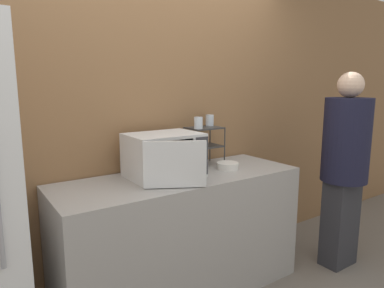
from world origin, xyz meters
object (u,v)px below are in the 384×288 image
dish_rack (204,138)px  person (345,161)px  microwave (165,155)px  glass_front_left (198,123)px  glass_back_right (210,120)px  bowl (228,166)px

dish_rack → person: bearing=-31.5°
microwave → glass_front_left: size_ratio=6.28×
dish_rack → glass_front_left: size_ratio=3.33×
glass_front_left → glass_back_right: bearing=29.4°
glass_front_left → glass_back_right: 0.22m
glass_front_left → dish_rack: bearing=29.3°
dish_rack → glass_back_right: 0.17m
glass_back_right → glass_front_left: bearing=-150.6°
dish_rack → glass_back_right: bearing=29.5°
dish_rack → glass_front_left: bearing=-150.7°
dish_rack → bowl: bearing=-71.3°
microwave → person: 1.56m
microwave → glass_back_right: (0.55, 0.19, 0.21)m
glass_back_right → bowl: (-0.02, -0.27, -0.34)m
microwave → bowl: 0.55m
glass_front_left → person: bearing=-27.0°
microwave → person: size_ratio=0.35×
dish_rack → person: size_ratio=0.19×
glass_front_left → bowl: bearing=-42.9°
bowl → microwave: bearing=171.6°
dish_rack → bowl: 0.30m
glass_back_right → dish_rack: bearing=-150.5°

